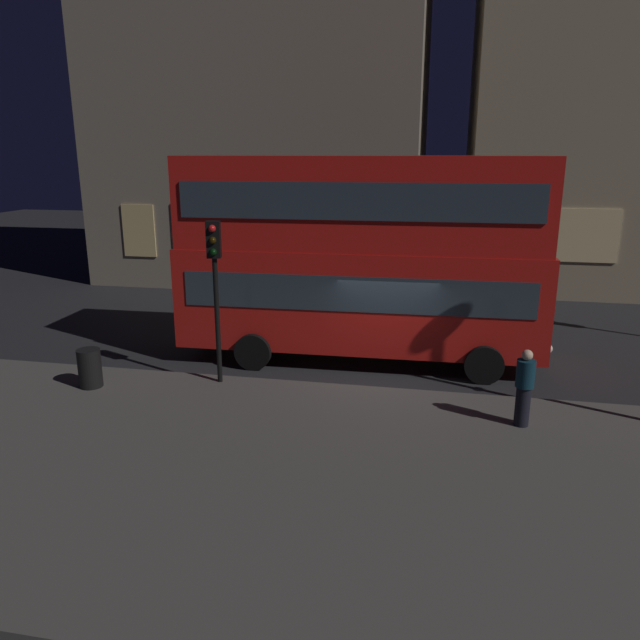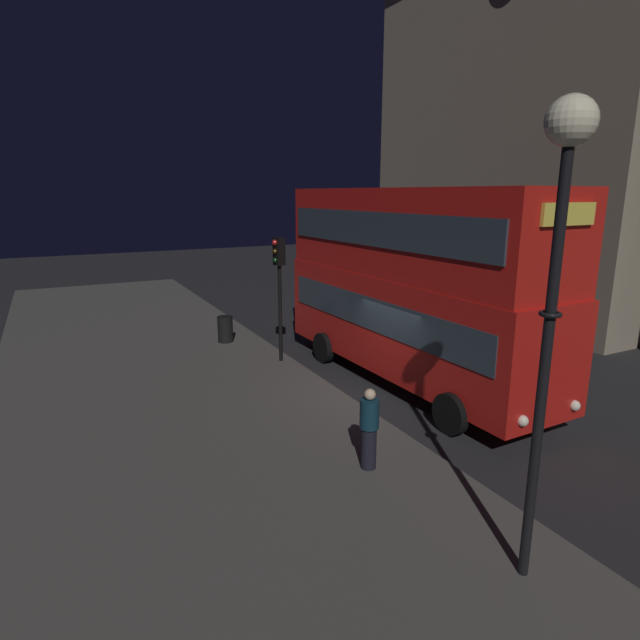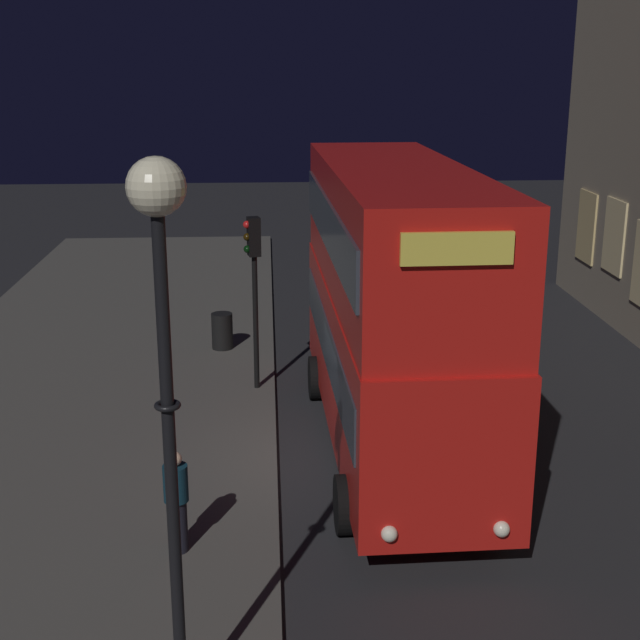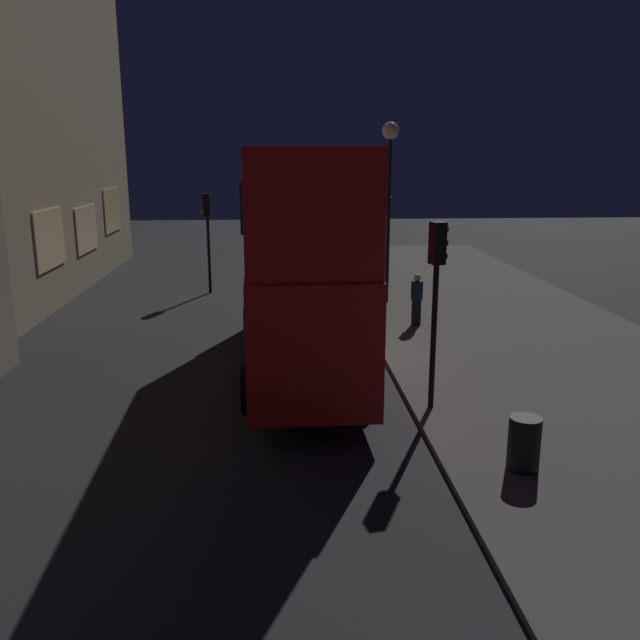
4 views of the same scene
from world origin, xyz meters
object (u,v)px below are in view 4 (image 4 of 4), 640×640
traffic_light_near_kerb (437,276)px  pedestrian (417,299)px  street_lamp (390,164)px  double_decker_bus (299,252)px  litter_bin (524,443)px  traffic_light_far_side (207,222)px

traffic_light_near_kerb → pedestrian: 7.33m
street_lamp → pedestrian: street_lamp is taller
pedestrian → double_decker_bus: bearing=-58.6°
pedestrian → litter_bin: pedestrian is taller
double_decker_bus → traffic_light_far_side: (10.07, 3.23, -0.22)m
traffic_light_near_kerb → litter_bin: (-2.93, -0.90, -2.36)m
street_lamp → traffic_light_near_kerb: bearing=175.9°
traffic_light_far_side → street_lamp: (-2.69, -6.65, 2.22)m
litter_bin → traffic_light_far_side: bearing=23.0°
traffic_light_far_side → pedestrian: (-6.16, -7.02, -1.85)m
traffic_light_far_side → double_decker_bus: bearing=17.9°
traffic_light_near_kerb → pedestrian: bearing=-21.2°
street_lamp → pedestrian: size_ratio=3.87×
traffic_light_near_kerb → traffic_light_far_side: size_ratio=1.01×
double_decker_bus → traffic_light_far_side: double_decker_bus is taller
traffic_light_near_kerb → pedestrian: size_ratio=2.40×
traffic_light_near_kerb → street_lamp: (10.44, -0.75, 2.08)m
street_lamp → double_decker_bus: bearing=155.1°
traffic_light_far_side → pedestrian: size_ratio=2.38×
traffic_light_near_kerb → traffic_light_far_side: (13.13, 5.91, -0.14)m
pedestrian → traffic_light_near_kerb: bearing=-23.5°
traffic_light_near_kerb → traffic_light_far_side: 14.39m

